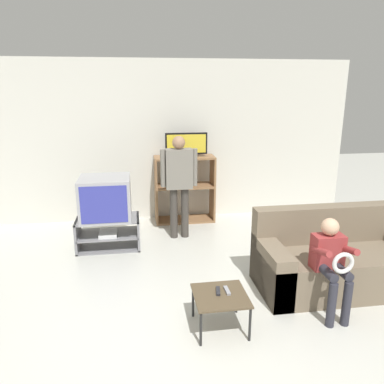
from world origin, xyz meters
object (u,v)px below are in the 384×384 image
at_px(television_flat, 186,146).
at_px(couch, 336,261).
at_px(tv_stand, 109,233).
at_px(television_main, 106,198).
at_px(snack_table, 220,298).
at_px(person_seated_child, 332,259).
at_px(person_standing_adult, 179,178).
at_px(remote_control_white, 227,290).
at_px(media_shelf, 184,189).
at_px(remote_control_black, 218,291).

relative_size(television_flat, couch, 0.38).
bearing_deg(tv_stand, television_main, 133.89).
relative_size(snack_table, person_seated_child, 0.50).
bearing_deg(person_standing_adult, couch, -47.11).
bearing_deg(remote_control_white, media_shelf, 89.06).
height_order(couch, person_seated_child, person_seated_child).
bearing_deg(snack_table, media_shelf, 88.86).
xyz_separation_m(remote_control_black, person_seated_child, (1.12, 0.03, 0.22)).
bearing_deg(remote_control_black, media_shelf, 99.06).
relative_size(television_flat, remote_control_white, 4.65).
xyz_separation_m(snack_table, person_seated_child, (1.10, 0.08, 0.27)).
height_order(tv_stand, person_standing_adult, person_standing_adult).
distance_m(media_shelf, couch, 2.76).
xyz_separation_m(snack_table, person_standing_adult, (-0.11, 2.24, 0.60)).
relative_size(couch, person_seated_child, 1.83).
bearing_deg(person_standing_adult, media_shelf, 76.21).
bearing_deg(person_seated_child, remote_control_white, -178.00).
xyz_separation_m(media_shelf, person_seated_child, (1.05, -2.85, 0.02)).
bearing_deg(television_main, tv_stand, -46.11).
bearing_deg(person_standing_adult, person_seated_child, -60.62).
distance_m(tv_stand, person_seated_child, 2.98).
relative_size(snack_table, remote_control_white, 3.38).
bearing_deg(media_shelf, television_main, -143.08).
bearing_deg(television_flat, remote_control_white, -90.31).
bearing_deg(media_shelf, person_seated_child, -69.82).
height_order(remote_control_white, person_standing_adult, person_standing_adult).
xyz_separation_m(remote_control_white, couch, (1.38, 0.51, -0.06)).
distance_m(television_main, remote_control_white, 2.35).
bearing_deg(remote_control_white, remote_control_black, 176.68).
height_order(remote_control_white, couch, couch).
bearing_deg(remote_control_black, television_main, 130.23).
bearing_deg(tv_stand, person_standing_adult, 12.44).
bearing_deg(television_main, television_flat, 35.46).
bearing_deg(media_shelf, television_flat, -40.77).
relative_size(media_shelf, person_seated_child, 1.13).
relative_size(television_flat, person_standing_adult, 0.44).
relative_size(remote_control_black, person_seated_child, 0.15).
bearing_deg(person_standing_adult, snack_table, -87.18).
xyz_separation_m(media_shelf, snack_table, (-0.06, -2.93, -0.25)).
height_order(remote_control_black, remote_control_white, same).
bearing_deg(television_main, remote_control_black, -60.22).
relative_size(television_main, person_seated_child, 0.70).
bearing_deg(remote_control_black, person_standing_adult, 103.04).
relative_size(tv_stand, person_seated_child, 0.89).
xyz_separation_m(remote_control_black, couch, (1.46, 0.51, -0.06)).
bearing_deg(person_standing_adult, remote_control_black, -87.41).
bearing_deg(media_shelf, remote_control_black, -91.39).
bearing_deg(person_seated_child, tv_stand, 139.16).
xyz_separation_m(couch, person_seated_child, (-0.35, -0.48, 0.28)).
xyz_separation_m(remote_control_white, person_seated_child, (1.03, 0.04, 0.22)).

